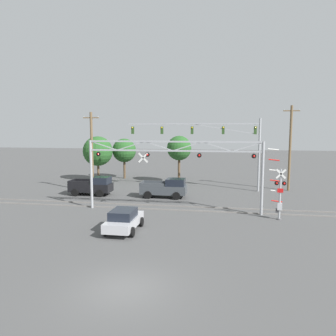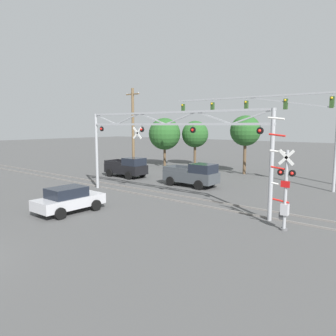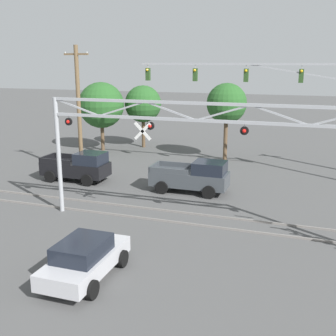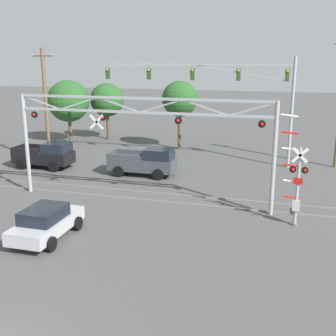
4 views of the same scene
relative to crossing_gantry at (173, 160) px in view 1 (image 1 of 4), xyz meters
The scene contains 14 objects.
ground_plane 14.64m from the crossing_gantry, 89.93° to the right, with size 200.00×200.00×0.00m, color #4C4C4C.
rail_track_near 4.35m from the crossing_gantry, 86.59° to the left, with size 80.00×0.08×0.10m, color gray.
rail_track_far 4.67m from the crossing_gantry, 89.43° to the left, with size 80.00×0.08×0.10m, color gray.
crossing_gantry is the anchor object (origin of this frame).
crossing_signal_mast 8.93m from the crossing_gantry, ahead, with size 1.47×0.35×5.57m.
traffic_signal_span 11.37m from the crossing_gantry, 70.47° to the left, with size 15.26×0.39×8.23m.
pickup_truck_lead 6.65m from the crossing_gantry, 105.93° to the left, with size 4.71×2.10×1.99m.
pickup_truck_following 11.47m from the crossing_gantry, 150.19° to the left, with size 4.46×2.10×1.99m.
sedan_waiting 7.42m from the crossing_gantry, 112.73° to the right, with size 2.07×4.06×1.53m.
utility_pole_left 12.26m from the crossing_gantry, 145.61° to the left, with size 1.80×0.28×8.86m.
utility_pole_right 16.53m from the crossing_gantry, 45.12° to the left, with size 1.80×0.28×9.67m.
background_tree_beyond_span 14.88m from the crossing_gantry, 95.66° to the left, with size 3.19×3.19×6.17m.
background_tree_far_left_verge 19.64m from the crossing_gantry, 130.16° to the left, with size 4.02×4.02×6.06m.
background_tree_far_right_verge 20.01m from the crossing_gantry, 119.02° to the left, with size 3.35×3.35×5.69m.
Camera 1 is at (4.20, -13.24, 7.04)m, focal length 35.00 mm.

